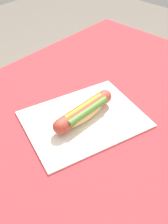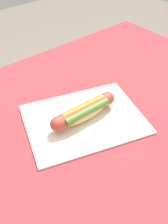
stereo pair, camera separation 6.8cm
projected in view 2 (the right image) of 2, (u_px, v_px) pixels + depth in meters
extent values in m
cylinder|color=brown|center=(119.00, 104.00, 1.36)|extent=(0.07, 0.07, 0.73)
cube|color=brown|center=(90.00, 136.00, 0.68)|extent=(1.17, 0.82, 0.03)
cube|color=#B72D33|center=(90.00, 131.00, 0.67)|extent=(1.23, 0.88, 0.00)
cube|color=silver|center=(84.00, 119.00, 0.70)|extent=(0.38, 0.33, 0.01)
ellipsoid|color=#DBB26B|center=(84.00, 112.00, 0.68)|extent=(0.16, 0.05, 0.05)
cylinder|color=#A83D2D|center=(84.00, 110.00, 0.68)|extent=(0.17, 0.05, 0.04)
sphere|color=#A83D2D|center=(57.00, 124.00, 0.64)|extent=(0.04, 0.04, 0.04)
sphere|color=#A83D2D|center=(108.00, 98.00, 0.71)|extent=(0.04, 0.04, 0.04)
cube|color=yellow|center=(84.00, 106.00, 0.66)|extent=(0.13, 0.01, 0.00)
cylinder|color=#4C7A2D|center=(87.00, 111.00, 0.66)|extent=(0.14, 0.03, 0.02)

